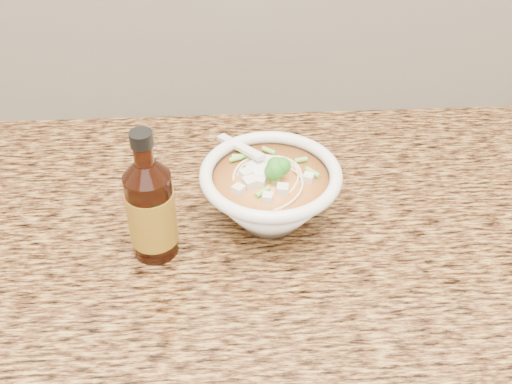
{
  "coord_description": "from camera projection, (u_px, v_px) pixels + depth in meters",
  "views": [
    {
      "loc": [
        -0.01,
        1.02,
        1.51
      ],
      "look_at": [
        0.02,
        1.7,
        0.95
      ],
      "focal_mm": 45.0,
      "sensor_mm": 36.0,
      "label": 1
    }
  ],
  "objects": [
    {
      "name": "counter_slab",
      "position": [
        240.0,
        243.0,
        0.91
      ],
      "size": [
        4.0,
        0.68,
        0.04
      ],
      "primitive_type": "cube",
      "color": "#A1793B",
      "rests_on": "cabinet"
    },
    {
      "name": "soup_bowl",
      "position": [
        270.0,
        194.0,
        0.89
      ],
      "size": [
        0.19,
        0.21,
        0.11
      ],
      "rotation": [
        0.0,
        0.0,
        -0.15
      ],
      "color": "white",
      "rests_on": "counter_slab"
    },
    {
      "name": "hot_sauce_bottle",
      "position": [
        151.0,
        209.0,
        0.82
      ],
      "size": [
        0.08,
        0.08,
        0.19
      ],
      "rotation": [
        0.0,
        0.0,
        -0.35
      ],
      "color": "black",
      "rests_on": "counter_slab"
    }
  ]
}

